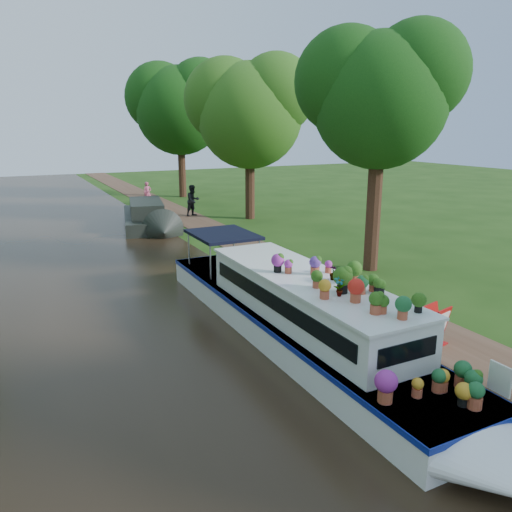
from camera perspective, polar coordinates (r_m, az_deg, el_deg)
The scene contains 12 objects.
ground at distance 15.36m, azimuth 8.97°, elevation -6.07°, with size 100.00×100.00×0.00m, color #1C3D0F.
canal_water at distance 13.02m, azimuth -13.42°, elevation -10.16°, with size 10.00×100.00×0.02m, color black.
towpath at distance 16.05m, azimuth 12.48°, elevation -5.27°, with size 2.20×100.00×0.03m, color #4C3323.
plant_boat at distance 12.40m, azimuth 5.71°, elevation -6.86°, with size 2.29×13.52×2.31m.
tree_near_overhang at distance 19.18m, azimuth 13.89°, elevation 17.87°, with size 5.52×5.28×8.99m.
tree_near_mid at distance 29.69m, azimuth -0.82°, elevation 16.65°, with size 6.90×6.60×9.40m.
tree_near_far at distance 39.74m, azimuth -8.79°, elevation 16.86°, with size 7.59×7.26×10.30m.
second_boat at distance 28.00m, azimuth -12.42°, elevation 4.41°, with size 3.44×7.80×1.44m.
sandwich_board at distance 13.43m, azimuth 19.89°, elevation -7.67°, with size 0.67×0.64×1.01m.
pedestrian_pink at distance 36.37m, azimuth -12.30°, elevation 7.06°, with size 0.57×0.37×1.56m, color #BF4E62.
pedestrian_dark at distance 30.93m, azimuth -7.21°, elevation 6.32°, with size 0.92×0.72×1.89m, color black.
verge_plant at distance 16.63m, azimuth 3.80°, elevation -3.59°, with size 0.35×0.30×0.39m, color #305E1C.
Camera 1 is at (-8.52, -11.59, 5.38)m, focal length 35.00 mm.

